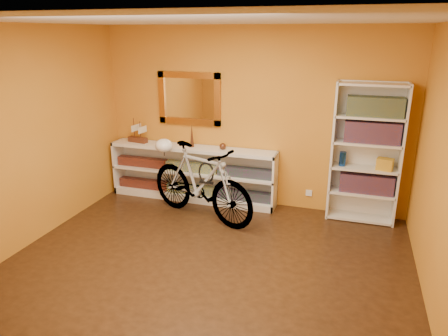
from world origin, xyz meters
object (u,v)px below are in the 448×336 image
(console_unit, at_px, (193,173))
(helmet, at_px, (164,146))
(bookcase, at_px, (366,154))
(bicycle, at_px, (200,182))

(console_unit, distance_m, helmet, 0.69)
(bookcase, bearing_deg, bicycle, -163.44)
(bookcase, bearing_deg, console_unit, -179.42)
(helmet, bearing_deg, console_unit, 51.69)
(console_unit, relative_size, bookcase, 1.37)
(bicycle, bearing_deg, console_unit, 51.63)
(console_unit, bearing_deg, bicycle, -59.07)
(bookcase, height_order, bicycle, bookcase)
(console_unit, relative_size, bicycle, 1.43)
(console_unit, height_order, bookcase, bookcase)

